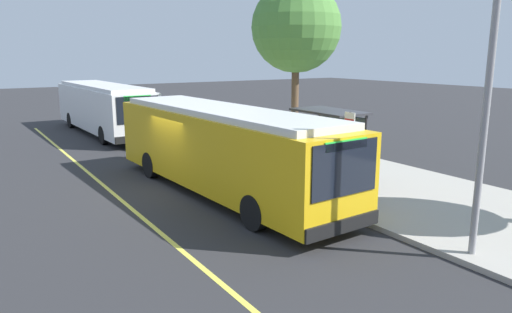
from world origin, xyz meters
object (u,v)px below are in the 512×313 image
Objects in this scene: transit_bus_main at (222,147)px; pedestrian_commuter at (268,144)px; route_sign_post at (349,143)px; transit_bus_second at (104,107)px; waiting_bench at (327,161)px.

pedestrian_commuter is at bearing 120.39° from transit_bus_main.
transit_bus_second is at bearing -171.43° from route_sign_post.
waiting_bench is (0.28, 4.44, -0.98)m from transit_bus_main.
waiting_bench is 0.57× the size of route_sign_post.
transit_bus_second is at bearing -167.05° from pedestrian_commuter.
pedestrian_commuter is (-1.82, 3.10, -0.50)m from transit_bus_main.
pedestrian_commuter is (-4.97, 0.29, -0.84)m from route_sign_post.
route_sign_post is at bearing 41.67° from transit_bus_main.
route_sign_post is 5.05m from pedestrian_commuter.
waiting_bench is (15.22, 4.36, -0.98)m from transit_bus_second.
transit_bus_second is 18.30m from route_sign_post.
waiting_bench is 0.95× the size of pedestrian_commuter.
transit_bus_second reaches higher than pedestrian_commuter.
transit_bus_main is 3.62m from pedestrian_commuter.
route_sign_post is at bearing -29.66° from waiting_bench.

